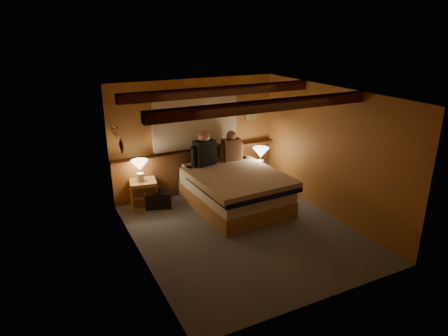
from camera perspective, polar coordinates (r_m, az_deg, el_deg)
floor at (r=7.09m, az=2.68°, el=-8.95°), size 4.20×4.20×0.00m
ceiling at (r=6.30m, az=3.03°, el=10.57°), size 4.20×4.20×0.00m
wall_back at (r=8.41m, az=-4.19°, el=4.50°), size 3.60×0.00×3.60m
wall_left at (r=5.98m, az=-12.40°, el=-2.35°), size 0.00×4.20×4.20m
wall_right at (r=7.61m, az=14.76°, el=2.25°), size 0.00×4.20×4.20m
wall_front at (r=5.03m, az=14.72°, el=-6.94°), size 3.60×0.00×3.60m
wainscot at (r=8.57m, az=-3.91°, el=-0.21°), size 3.60×0.23×0.94m
curtain_window at (r=8.27m, az=-4.06°, el=6.54°), size 2.18×0.09×1.11m
ceiling_beams at (r=6.45m, az=2.35°, el=9.98°), size 3.60×1.65×0.16m
coat_rail at (r=7.32m, az=-15.23°, el=5.35°), size 0.05×0.55×0.24m
framed_print at (r=8.89m, az=3.93°, el=7.67°), size 0.30×0.04×0.25m
bed at (r=7.82m, az=1.62°, el=-3.05°), size 1.71×2.16×0.72m
nightstand_left at (r=8.02m, az=-11.39°, el=-3.62°), size 0.57×0.53×0.55m
nightstand_right at (r=8.59m, az=5.04°, el=-1.72°), size 0.53×0.48×0.54m
lamp_left at (r=7.80m, az=-11.95°, el=0.20°), size 0.33×0.33×0.43m
lamp_right at (r=8.43m, az=5.27°, el=2.03°), size 0.34×0.34×0.44m
person_left at (r=8.06m, az=-2.84°, el=2.42°), size 0.60×0.30×0.74m
person_right at (r=8.36m, az=1.03°, el=2.86°), size 0.55×0.23×0.66m
duffel_bag at (r=8.00m, az=-9.46°, el=-4.42°), size 0.59×0.46×0.38m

